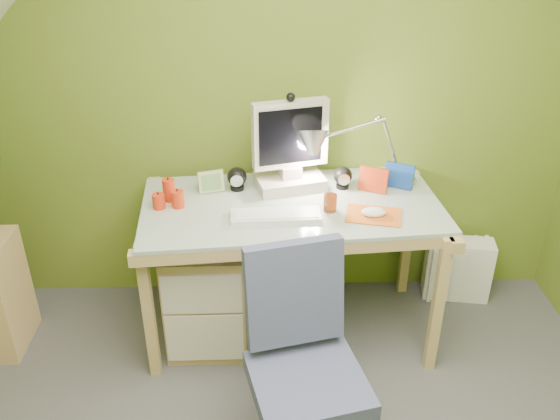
{
  "coord_description": "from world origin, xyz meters",
  "views": [
    {
      "loc": [
        -0.08,
        -1.36,
        2.15
      ],
      "look_at": [
        0.0,
        1.0,
        0.85
      ],
      "focal_mm": 38.0,
      "sensor_mm": 36.0,
      "label": 1
    }
  ],
  "objects_px": {
    "desk": "(291,269)",
    "monitor": "(290,141)",
    "desk_lamp": "(381,134)",
    "radiator": "(457,269)",
    "task_chair": "(308,383)"
  },
  "relations": [
    {
      "from": "desk",
      "to": "monitor",
      "type": "distance_m",
      "value": 0.67
    },
    {
      "from": "monitor",
      "to": "desk_lamp",
      "type": "relative_size",
      "value": 0.9
    },
    {
      "from": "desk",
      "to": "monitor",
      "type": "height_order",
      "value": "monitor"
    },
    {
      "from": "monitor",
      "to": "desk_lamp",
      "type": "distance_m",
      "value": 0.45
    },
    {
      "from": "radiator",
      "to": "desk_lamp",
      "type": "bearing_deg",
      "value": -161.92
    },
    {
      "from": "desk_lamp",
      "to": "radiator",
      "type": "relative_size",
      "value": 1.52
    },
    {
      "from": "desk",
      "to": "desk_lamp",
      "type": "distance_m",
      "value": 0.83
    },
    {
      "from": "desk_lamp",
      "to": "radiator",
      "type": "bearing_deg",
      "value": 0.64
    },
    {
      "from": "monitor",
      "to": "radiator",
      "type": "relative_size",
      "value": 1.37
    },
    {
      "from": "monitor",
      "to": "desk_lamp",
      "type": "xyz_separation_m",
      "value": [
        0.45,
        0.0,
        0.03
      ]
    },
    {
      "from": "monitor",
      "to": "task_chair",
      "type": "height_order",
      "value": "monitor"
    },
    {
      "from": "monitor",
      "to": "task_chair",
      "type": "distance_m",
      "value": 1.2
    },
    {
      "from": "monitor",
      "to": "task_chair",
      "type": "bearing_deg",
      "value": -102.98
    },
    {
      "from": "task_chair",
      "to": "desk_lamp",
      "type": "bearing_deg",
      "value": 54.56
    },
    {
      "from": "task_chair",
      "to": "radiator",
      "type": "xyz_separation_m",
      "value": [
        0.96,
        1.13,
        -0.26
      ]
    }
  ]
}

